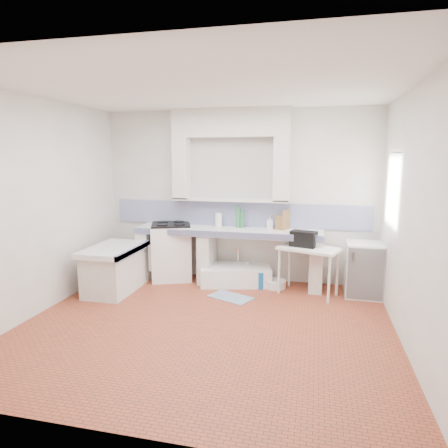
% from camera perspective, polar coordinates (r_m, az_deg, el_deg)
% --- Properties ---
extents(floor, '(4.50, 4.50, 0.00)m').
position_cam_1_polar(floor, '(5.01, -2.68, -14.43)').
color(floor, '#A14429').
rests_on(floor, ground).
extents(ceiling, '(4.50, 4.50, 0.00)m').
position_cam_1_polar(ceiling, '(4.63, -2.97, 19.02)').
color(ceiling, silver).
rests_on(ceiling, ground).
extents(wall_back, '(4.50, 0.00, 4.50)m').
position_cam_1_polar(wall_back, '(6.55, 1.99, 4.03)').
color(wall_back, silver).
rests_on(wall_back, ground).
extents(wall_front, '(4.50, 0.00, 4.50)m').
position_cam_1_polar(wall_front, '(2.78, -14.21, -4.11)').
color(wall_front, silver).
rests_on(wall_front, ground).
extents(wall_left, '(0.00, 4.50, 4.50)m').
position_cam_1_polar(wall_left, '(5.66, -25.30, 2.20)').
color(wall_left, silver).
rests_on(wall_left, ground).
extents(wall_right, '(0.00, 4.50, 4.50)m').
position_cam_1_polar(wall_right, '(4.55, 25.55, 0.55)').
color(wall_right, silver).
rests_on(wall_right, ground).
extents(alcove_mass, '(1.90, 0.25, 0.45)m').
position_cam_1_polar(alcove_mass, '(6.44, 0.93, 14.41)').
color(alcove_mass, silver).
rests_on(alcove_mass, ground).
extents(window_frame, '(0.35, 0.86, 1.06)m').
position_cam_1_polar(window_frame, '(5.73, 24.90, 4.32)').
color(window_frame, '#3B2312').
rests_on(window_frame, ground).
extents(lace_valance, '(0.01, 0.84, 0.24)m').
position_cam_1_polar(lace_valance, '(5.69, 23.73, 8.21)').
color(lace_valance, white).
rests_on(lace_valance, ground).
extents(counter_slab, '(3.00, 0.60, 0.08)m').
position_cam_1_polar(counter_slab, '(6.36, 0.56, -1.06)').
color(counter_slab, white).
rests_on(counter_slab, ground).
extents(counter_lip, '(3.00, 0.04, 0.10)m').
position_cam_1_polar(counter_lip, '(6.09, -0.02, -1.54)').
color(counter_lip, navy).
rests_on(counter_lip, ground).
extents(counter_pier_left, '(0.20, 0.55, 0.82)m').
position_cam_1_polar(counter_pier_left, '(6.89, -10.92, -4.22)').
color(counter_pier_left, silver).
rests_on(counter_pier_left, ground).
extents(counter_pier_mid, '(0.20, 0.55, 0.82)m').
position_cam_1_polar(counter_pier_mid, '(6.54, -2.45, -4.80)').
color(counter_pier_mid, silver).
rests_on(counter_pier_mid, ground).
extents(counter_pier_right, '(0.20, 0.55, 0.82)m').
position_cam_1_polar(counter_pier_right, '(6.31, 13.11, -5.59)').
color(counter_pier_right, silver).
rests_on(counter_pier_right, ground).
extents(peninsula_top, '(0.70, 1.10, 0.08)m').
position_cam_1_polar(peninsula_top, '(6.22, -15.67, -3.54)').
color(peninsula_top, white).
rests_on(peninsula_top, ground).
extents(peninsula_base, '(0.60, 1.00, 0.62)m').
position_cam_1_polar(peninsula_base, '(6.31, -15.53, -6.64)').
color(peninsula_base, silver).
rests_on(peninsula_base, ground).
extents(peninsula_lip, '(0.04, 1.10, 0.10)m').
position_cam_1_polar(peninsula_lip, '(6.07, -12.94, -3.75)').
color(peninsula_lip, navy).
rests_on(peninsula_lip, ground).
extents(backsplash, '(4.27, 0.03, 0.40)m').
position_cam_1_polar(backsplash, '(6.57, 1.95, 1.42)').
color(backsplash, navy).
rests_on(backsplash, ground).
extents(stove, '(0.83, 0.81, 0.92)m').
position_cam_1_polar(stove, '(6.73, -7.59, -4.03)').
color(stove, white).
rests_on(stove, ground).
extents(sink, '(1.22, 0.84, 0.27)m').
position_cam_1_polar(sink, '(6.49, 1.69, -7.45)').
color(sink, white).
rests_on(sink, ground).
extents(side_table, '(0.98, 0.75, 0.04)m').
position_cam_1_polar(side_table, '(6.07, 12.02, -6.64)').
color(side_table, white).
rests_on(side_table, ground).
extents(fridge, '(0.52, 0.52, 0.80)m').
position_cam_1_polar(fridge, '(6.23, 19.47, -6.20)').
color(fridge, white).
rests_on(fridge, ground).
extents(bucket_red, '(0.33, 0.33, 0.26)m').
position_cam_1_polar(bucket_red, '(6.47, -0.35, -7.55)').
color(bucket_red, '#B1270D').
rests_on(bucket_red, ground).
extents(bucket_orange, '(0.40, 0.40, 0.29)m').
position_cam_1_polar(bucket_orange, '(6.43, 3.05, -7.55)').
color(bucket_orange, orange).
rests_on(bucket_orange, ground).
extents(bucket_blue, '(0.30, 0.30, 0.27)m').
position_cam_1_polar(bucket_blue, '(6.36, 5.21, -7.84)').
color(bucket_blue, blue).
rests_on(bucket_blue, ground).
extents(basin_white, '(0.40, 0.40, 0.13)m').
position_cam_1_polar(basin_white, '(6.35, 7.43, -8.57)').
color(basin_white, white).
rests_on(basin_white, ground).
extents(water_bottle_a, '(0.10, 0.10, 0.31)m').
position_cam_1_polar(water_bottle_a, '(6.66, 1.28, -6.82)').
color(water_bottle_a, silver).
rests_on(water_bottle_a, ground).
extents(water_bottle_b, '(0.12, 0.12, 0.34)m').
position_cam_1_polar(water_bottle_b, '(6.57, 3.32, -6.91)').
color(water_bottle_b, silver).
rests_on(water_bottle_b, ground).
extents(black_bag, '(0.42, 0.31, 0.23)m').
position_cam_1_polar(black_bag, '(5.99, 11.40, -2.12)').
color(black_bag, black).
rests_on(black_bag, side_table).
extents(green_bottle_a, '(0.10, 0.10, 0.35)m').
position_cam_1_polar(green_bottle_a, '(6.44, 2.04, 1.01)').
color(green_bottle_a, '#307245').
rests_on(green_bottle_a, counter_slab).
extents(green_bottle_b, '(0.07, 0.07, 0.29)m').
position_cam_1_polar(green_bottle_b, '(6.43, 2.62, 0.75)').
color(green_bottle_b, '#307245').
rests_on(green_bottle_b, counter_slab).
extents(knife_block, '(0.13, 0.11, 0.22)m').
position_cam_1_polar(knife_block, '(6.35, 7.97, 0.20)').
color(knife_block, olive).
rests_on(knife_block, counter_slab).
extents(cutting_board, '(0.11, 0.22, 0.31)m').
position_cam_1_polar(cutting_board, '(6.34, 8.91, 0.60)').
color(cutting_board, olive).
rests_on(cutting_board, counter_slab).
extents(paper_towel, '(0.12, 0.12, 0.23)m').
position_cam_1_polar(paper_towel, '(6.52, -0.79, 0.59)').
color(paper_towel, white).
rests_on(paper_towel, counter_slab).
extents(soap_bottle, '(0.11, 0.12, 0.21)m').
position_cam_1_polar(soap_bottle, '(6.37, 6.63, 0.24)').
color(soap_bottle, white).
rests_on(soap_bottle, counter_slab).
extents(rug, '(0.71, 0.58, 0.01)m').
position_cam_1_polar(rug, '(5.91, 0.97, -10.50)').
color(rug, '#436894').
rests_on(rug, ground).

